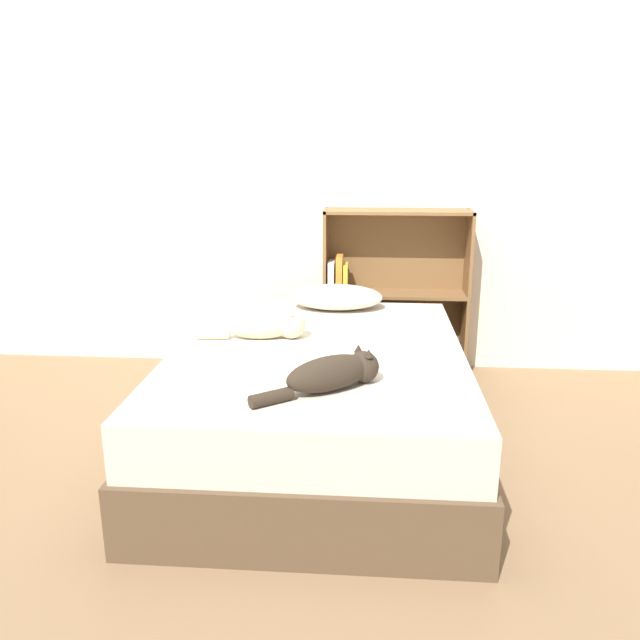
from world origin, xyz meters
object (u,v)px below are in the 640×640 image
at_px(bed, 318,401).
at_px(pillow, 336,297).
at_px(cat_light, 268,324).
at_px(bookshelf, 391,291).
at_px(cat_dark, 335,373).

relative_size(bed, pillow, 3.43).
relative_size(cat_light, bookshelf, 0.50).
distance_m(cat_dark, bookshelf, 1.72).
relative_size(bed, bookshelf, 1.72).
height_order(pillow, bookshelf, bookshelf).
bearing_deg(bed, bookshelf, 72.09).
height_order(bed, cat_dark, cat_dark).
bearing_deg(pillow, cat_light, -117.09).
relative_size(cat_dark, bookshelf, 0.46).
bearing_deg(cat_light, bed, -34.44).
bearing_deg(bed, pillow, 86.04).
xyz_separation_m(pillow, cat_light, (-0.31, -0.61, 0.00)).
height_order(pillow, cat_light, cat_light).
height_order(cat_light, cat_dark, cat_light).
height_order(bed, bookshelf, bookshelf).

